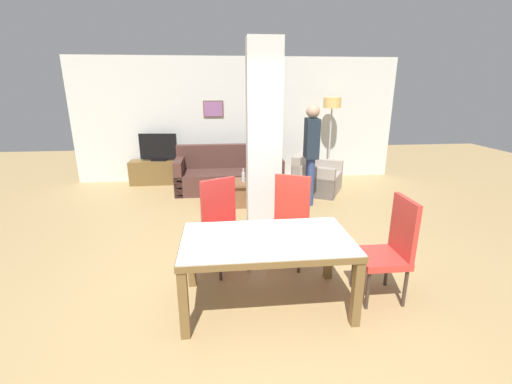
{
  "coord_description": "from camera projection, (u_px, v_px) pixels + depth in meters",
  "views": [
    {
      "loc": [
        -0.41,
        -2.93,
        2.1
      ],
      "look_at": [
        0.0,
        0.98,
        0.87
      ],
      "focal_mm": 24.0,
      "sensor_mm": 36.0,
      "label": 1
    }
  ],
  "objects": [
    {
      "name": "standing_person",
      "position": [
        311.0,
        148.0,
        6.05
      ],
      "size": [
        0.24,
        0.39,
        1.79
      ],
      "rotation": [
        0.0,
        0.0,
        1.5
      ],
      "color": "navy",
      "rests_on": "ground_plane"
    },
    {
      "name": "dining_chair_far_left",
      "position": [
        223.0,
        222.0,
        4.02
      ],
      "size": [
        0.62,
        0.62,
        1.06
      ],
      "rotation": [
        0.0,
        0.0,
        -2.68
      ],
      "color": "red",
      "rests_on": "ground_plane"
    },
    {
      "name": "divider_pillar",
      "position": [
        264.0,
        142.0,
        4.75
      ],
      "size": [
        0.47,
        0.33,
        2.7
      ],
      "color": "silver",
      "rests_on": "ground_plane"
    },
    {
      "name": "ground_plane",
      "position": [
        266.0,
        303.0,
        3.45
      ],
      "size": [
        18.0,
        18.0,
        0.0
      ],
      "primitive_type": "plane",
      "color": "#A68757"
    },
    {
      "name": "dining_chair_head_right",
      "position": [
        390.0,
        246.0,
        3.41
      ],
      "size": [
        0.46,
        0.46,
        1.06
      ],
      "rotation": [
        0.0,
        0.0,
        1.57
      ],
      "color": "red",
      "rests_on": "ground_plane"
    },
    {
      "name": "tv_stand",
      "position": [
        160.0,
        172.0,
        7.59
      ],
      "size": [
        1.29,
        0.4,
        0.52
      ],
      "color": "brown",
      "rests_on": "ground_plane"
    },
    {
      "name": "dining_table",
      "position": [
        267.0,
        251.0,
        3.28
      ],
      "size": [
        1.62,
        0.91,
        0.72
      ],
      "color": "brown",
      "rests_on": "ground_plane"
    },
    {
      "name": "bottle",
      "position": [
        243.0,
        177.0,
        6.16
      ],
      "size": [
        0.06,
        0.06,
        0.24
      ],
      "color": "#B2B7BC",
      "rests_on": "coffee_table"
    },
    {
      "name": "armchair",
      "position": [
        316.0,
        179.0,
        6.99
      ],
      "size": [
        1.2,
        1.23,
        0.77
      ],
      "rotation": [
        0.0,
        0.0,
        4.2
      ],
      "color": "#A19488",
      "rests_on": "ground_plane"
    },
    {
      "name": "tv_screen",
      "position": [
        158.0,
        148.0,
        7.43
      ],
      "size": [
        0.81,
        0.23,
        0.59
      ],
      "rotation": [
        0.0,
        0.0,
        3.04
      ],
      "color": "black",
      "rests_on": "tv_stand"
    },
    {
      "name": "floor_lamp",
      "position": [
        332.0,
        110.0,
        7.41
      ],
      "size": [
        0.38,
        0.38,
        1.85
      ],
      "color": "#B7B7BC",
      "rests_on": "ground_plane"
    },
    {
      "name": "back_wall",
      "position": [
        238.0,
        120.0,
        7.7
      ],
      "size": [
        7.2,
        0.09,
        2.7
      ],
      "color": "silver",
      "rests_on": "ground_plane"
    },
    {
      "name": "dining_chair_far_right",
      "position": [
        290.0,
        217.0,
        4.16
      ],
      "size": [
        0.61,
        0.61,
        1.06
      ],
      "rotation": [
        0.0,
        0.0,
        2.71
      ],
      "color": "red",
      "rests_on": "ground_plane"
    },
    {
      "name": "sofa",
      "position": [
        229.0,
        176.0,
        7.11
      ],
      "size": [
        2.15,
        0.87,
        0.91
      ],
      "rotation": [
        0.0,
        0.0,
        3.14
      ],
      "color": "#4A2D27",
      "rests_on": "ground_plane"
    },
    {
      "name": "coffee_table",
      "position": [
        234.0,
        193.0,
        6.24
      ],
      "size": [
        0.64,
        0.59,
        0.44
      ],
      "color": "brown",
      "rests_on": "ground_plane"
    }
  ]
}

